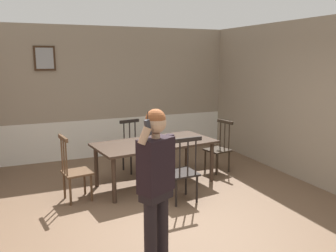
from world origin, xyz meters
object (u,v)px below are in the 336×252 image
Objects in this scene: chair_by_doorway at (74,171)px; person_figure at (156,177)px; chair_near_window at (183,171)px; chair_opposite_corner at (219,148)px; chair_at_table_head at (133,147)px; dining_table at (155,146)px.

person_figure reaches higher than chair_by_doorway.
chair_near_window is 1.68m from chair_by_doorway.
chair_by_doorway is at bearing 153.00° from chair_near_window.
chair_near_window reaches higher than chair_opposite_corner.
chair_opposite_corner is at bearing -160.18° from person_figure.
person_figure is at bearing 66.37° from chair_at_table_head.
dining_table is at bearing 85.86° from chair_opposite_corner.
chair_near_window reaches higher than dining_table.
person_figure reaches higher than chair_near_window.
chair_opposite_corner reaches higher than chair_at_table_head.
chair_near_window is at bearing -82.63° from dining_table.
chair_by_doorway reaches higher than chair_at_table_head.
person_figure is (-0.73, -3.16, 0.50)m from chair_at_table_head.
chair_at_table_head is 3.28m from person_figure.
chair_near_window is at bearing -152.47° from person_figure.
chair_opposite_corner is at bearing 145.01° from chair_at_table_head.
chair_opposite_corner is at bearing 89.19° from chair_by_doorway.
dining_table is 1.44m from chair_by_doorway.
chair_by_doorway is at bearing 85.81° from chair_opposite_corner.
dining_table is 0.92m from chair_near_window.
chair_by_doorway is at bearing 29.02° from chair_at_table_head.
chair_by_doorway is at bearing -102.24° from person_figure.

